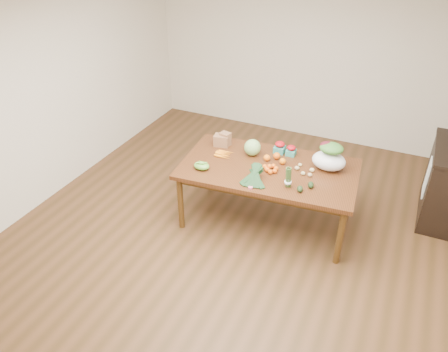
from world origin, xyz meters
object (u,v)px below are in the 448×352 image
at_px(kale_bunch, 253,177).
at_px(cabbage, 252,147).
at_px(asparagus_bundle, 288,177).
at_px(dining_table, 267,194).
at_px(mandarin_cluster, 269,167).
at_px(salad_bag, 329,158).
at_px(paper_bag, 222,139).

bearing_deg(kale_bunch, cabbage, 107.37).
bearing_deg(asparagus_bundle, dining_table, 131.41).
height_order(cabbage, mandarin_cluster, cabbage).
xyz_separation_m(asparagus_bundle, salad_bag, (0.30, 0.55, 0.02)).
distance_m(cabbage, kale_bunch, 0.63).
bearing_deg(salad_bag, asparagus_bundle, -118.80).
distance_m(cabbage, asparagus_bundle, 0.78).
height_order(kale_bunch, salad_bag, salad_bag).
xyz_separation_m(kale_bunch, asparagus_bundle, (0.36, 0.09, 0.05)).
bearing_deg(cabbage, mandarin_cluster, -40.02).
height_order(dining_table, cabbage, cabbage).
xyz_separation_m(dining_table, kale_bunch, (-0.04, -0.39, 0.45)).
bearing_deg(kale_bunch, salad_bag, 39.00).
height_order(mandarin_cluster, kale_bunch, kale_bunch).
distance_m(dining_table, cabbage, 0.58).
bearing_deg(mandarin_cluster, cabbage, 139.98).
bearing_deg(asparagus_bundle, cabbage, 135.42).
height_order(dining_table, kale_bunch, kale_bunch).
relative_size(dining_table, kale_bunch, 4.98).
height_order(paper_bag, asparagus_bundle, asparagus_bundle).
bearing_deg(kale_bunch, dining_table, 78.94).
distance_m(mandarin_cluster, kale_bunch, 0.33).
distance_m(dining_table, asparagus_bundle, 0.67).
xyz_separation_m(paper_bag, mandarin_cluster, (0.74, -0.32, -0.04)).
bearing_deg(cabbage, paper_bag, 171.98).
relative_size(cabbage, salad_bag, 0.52).
xyz_separation_m(dining_table, cabbage, (-0.28, 0.19, 0.47)).
xyz_separation_m(mandarin_cluster, kale_bunch, (-0.07, -0.32, 0.04)).
bearing_deg(salad_bag, mandarin_cluster, -152.04).
relative_size(dining_table, asparagus_bundle, 7.97).
relative_size(cabbage, mandarin_cluster, 1.10).
bearing_deg(salad_bag, kale_bunch, -136.05).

